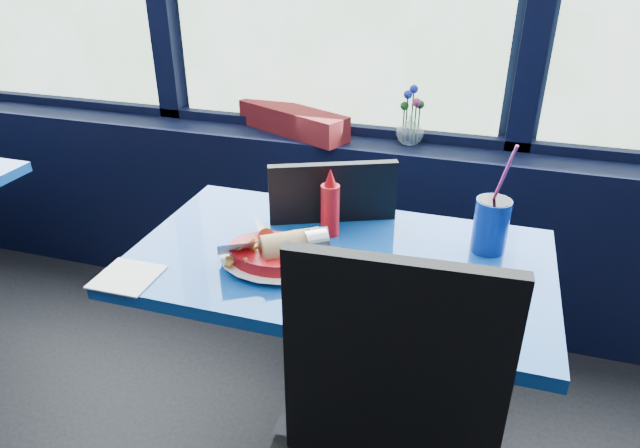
% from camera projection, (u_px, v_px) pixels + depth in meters
% --- Properties ---
extents(window_sill, '(5.00, 0.26, 0.80)m').
position_uv_depth(window_sill, '(326.00, 219.00, 2.62)').
color(window_sill, black).
rests_on(window_sill, ground).
extents(near_table, '(1.20, 0.70, 0.75)m').
position_uv_depth(near_table, '(338.00, 308.00, 1.73)').
color(near_table, black).
rests_on(near_table, ground).
extents(chair_near_back, '(0.56, 0.56, 0.95)m').
position_uv_depth(chair_near_back, '(354.00, 260.00, 2.03)').
color(chair_near_back, black).
rests_on(chair_near_back, ground).
extents(planter_box, '(0.55, 0.35, 0.11)m').
position_uv_depth(planter_box, '(293.00, 120.00, 2.46)').
color(planter_box, maroon).
rests_on(planter_box, window_sill).
extents(flower_vase, '(0.15, 0.15, 0.24)m').
position_uv_depth(flower_vase, '(410.00, 127.00, 2.32)').
color(flower_vase, silver).
rests_on(flower_vase, window_sill).
extents(food_basket, '(0.31, 0.31, 0.10)m').
position_uv_depth(food_basket, '(277.00, 252.00, 1.59)').
color(food_basket, '#B30B12').
rests_on(food_basket, near_table).
extents(ketchup_bottle, '(0.06, 0.06, 0.22)m').
position_uv_depth(ketchup_bottle, '(330.00, 206.00, 1.72)').
color(ketchup_bottle, '#B30B12').
rests_on(ketchup_bottle, near_table).
extents(soda_cup, '(0.10, 0.10, 0.34)m').
position_uv_depth(soda_cup, '(491.00, 224.00, 1.64)').
color(soda_cup, navy).
rests_on(soda_cup, near_table).
extents(napkin, '(0.16, 0.16, 0.00)m').
position_uv_depth(napkin, '(127.00, 277.00, 1.55)').
color(napkin, white).
rests_on(napkin, near_table).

